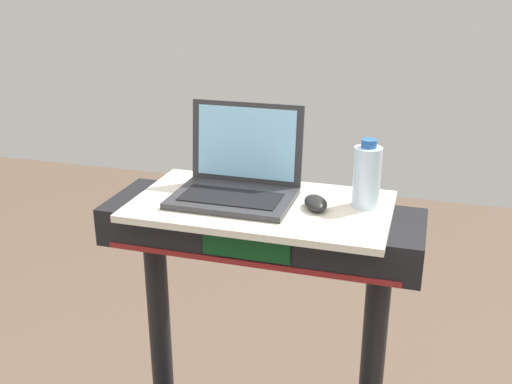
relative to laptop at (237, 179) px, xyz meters
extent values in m
cylinder|color=black|center=(-0.26, -0.03, -0.63)|extent=(0.07, 0.07, 0.90)
cube|color=black|center=(0.08, -0.03, -0.13)|extent=(0.90, 0.28, 0.11)
cube|color=#0C3F19|center=(0.08, -0.17, -0.13)|extent=(0.24, 0.01, 0.06)
cube|color=maroon|center=(0.08, -0.17, -0.17)|extent=(0.81, 0.00, 0.02)
cube|color=beige|center=(0.08, -0.03, -0.06)|extent=(0.72, 0.41, 0.02)
cube|color=#2D2D30|center=(0.00, -0.04, -0.04)|extent=(0.34, 0.24, 0.02)
cube|color=black|center=(0.00, -0.06, -0.03)|extent=(0.28, 0.13, 0.00)
cube|color=#2D2D30|center=(0.00, 0.09, 0.08)|extent=(0.34, 0.03, 0.24)
cube|color=#8CCCF2|center=(0.00, 0.08, 0.08)|extent=(0.30, 0.02, 0.21)
ellipsoid|color=black|center=(0.23, -0.03, -0.03)|extent=(0.10, 0.12, 0.03)
cylinder|color=silver|center=(0.36, 0.03, 0.03)|extent=(0.08, 0.08, 0.17)
cylinder|color=#2659A5|center=(0.36, 0.03, 0.13)|extent=(0.04, 0.04, 0.02)
camera|label=1|loc=(0.51, -1.52, 0.56)|focal=41.83mm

